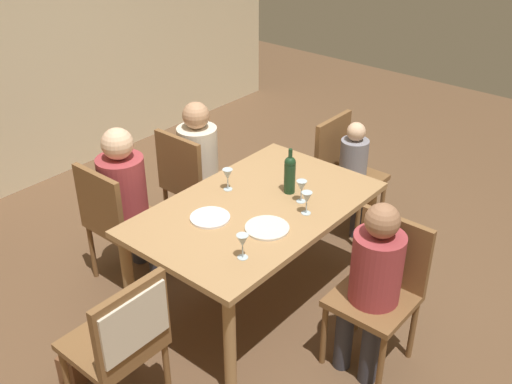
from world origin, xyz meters
name	(u,v)px	position (x,y,z in m)	size (l,w,h in m)	color
ground_plane	(256,299)	(0.00, 0.00, 0.00)	(10.00, 10.00, 0.00)	brown
rear_room_partition	(8,37)	(0.00, 2.69, 1.35)	(6.40, 0.12, 2.70)	beige
dining_table	(256,218)	(0.00, 0.00, 0.67)	(1.59, 0.98, 0.76)	#A87F51
chair_far_left	(116,217)	(-0.45, 0.87, 0.53)	(0.44, 0.44, 0.92)	brown
chair_far_right	(191,179)	(0.27, 0.87, 0.53)	(0.44, 0.44, 0.92)	brown
chair_near	(381,283)	(0.09, -0.87, 0.53)	(0.44, 0.44, 0.92)	brown
chair_right_end	(343,167)	(1.18, 0.09, 0.53)	(0.44, 0.44, 0.92)	brown
chair_left_end	(124,334)	(-1.18, -0.12, 0.59)	(0.44, 0.46, 0.92)	brown
person_woman_host	(127,194)	(-0.33, 0.87, 0.67)	(0.37, 0.32, 1.16)	#33333D
person_man_bearded	(201,160)	(0.38, 0.87, 0.65)	(0.35, 0.30, 1.12)	#33333D
person_man_guest	(373,278)	(-0.03, -0.87, 0.64)	(0.33, 0.29, 1.10)	#33333D
person_child_small	(356,168)	(1.18, -0.02, 0.56)	(0.22, 0.25, 0.94)	#33333D
wine_bottle_tall_green	(290,173)	(0.27, -0.05, 0.89)	(0.08, 0.08, 0.31)	#19381E
wine_glass_near_left	(302,187)	(0.22, -0.19, 0.86)	(0.07, 0.07, 0.15)	silver
wine_glass_centre	(228,175)	(0.04, 0.28, 0.86)	(0.07, 0.07, 0.15)	silver
wine_glass_near_right	(307,198)	(0.13, -0.29, 0.86)	(0.07, 0.07, 0.15)	silver
wine_glass_far	(242,242)	(-0.47, -0.30, 0.86)	(0.07, 0.07, 0.15)	silver
dinner_plate_host	(267,228)	(-0.16, -0.22, 0.76)	(0.27, 0.27, 0.01)	silver
dinner_plate_guest_left	(210,218)	(-0.29, 0.12, 0.76)	(0.25, 0.25, 0.01)	white
handbag	(81,360)	(-1.18, 0.35, 0.11)	(0.28, 0.12, 0.22)	brown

